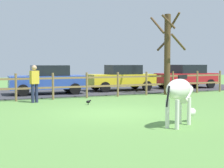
% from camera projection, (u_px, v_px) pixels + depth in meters
% --- Properties ---
extents(ground_plane, '(60.00, 60.00, 0.00)m').
position_uv_depth(ground_plane, '(111.00, 113.00, 11.68)').
color(ground_plane, '#5B8C42').
extents(parking_asphalt, '(28.00, 7.40, 0.05)m').
position_uv_depth(parking_asphalt, '(47.00, 91.00, 20.10)').
color(parking_asphalt, '#38383D').
rests_on(parking_asphalt, ground_plane).
extents(paddock_fence, '(20.61, 0.11, 1.27)m').
position_uv_depth(paddock_fence, '(53.00, 85.00, 15.85)').
color(paddock_fence, olive).
rests_on(paddock_fence, ground_plane).
extents(bare_tree, '(1.68, 1.67, 4.47)m').
position_uv_depth(bare_tree, '(167.00, 51.00, 18.24)').
color(bare_tree, '#513A23').
rests_on(bare_tree, ground_plane).
extents(zebra, '(1.74, 1.18, 1.41)m').
position_uv_depth(zebra, '(180.00, 93.00, 9.22)').
color(zebra, white).
rests_on(zebra, ground_plane).
extents(crow_on_grass, '(0.21, 0.10, 0.20)m').
position_uv_depth(crow_on_grass, '(88.00, 102.00, 13.96)').
color(crow_on_grass, black).
rests_on(crow_on_grass, ground_plane).
extents(parked_car_red, '(4.08, 2.04, 1.56)m').
position_uv_depth(parked_car_red, '(187.00, 76.00, 22.46)').
color(parked_car_red, red).
rests_on(parked_car_red, parking_asphalt).
extents(parked_car_blue, '(4.12, 2.14, 1.56)m').
position_uv_depth(parked_car_blue, '(48.00, 79.00, 18.18)').
color(parked_car_blue, '#2D4CAD').
rests_on(parked_car_blue, parking_asphalt).
extents(parked_car_yellow, '(4.09, 2.05, 1.56)m').
position_uv_depth(parked_car_yellow, '(121.00, 77.00, 20.47)').
color(parked_car_yellow, yellow).
rests_on(parked_car_yellow, parking_asphalt).
extents(visitor_near_fence, '(0.40, 0.30, 1.64)m').
position_uv_depth(visitor_near_fence, '(34.00, 82.00, 14.63)').
color(visitor_near_fence, '#232847').
rests_on(visitor_near_fence, ground_plane).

